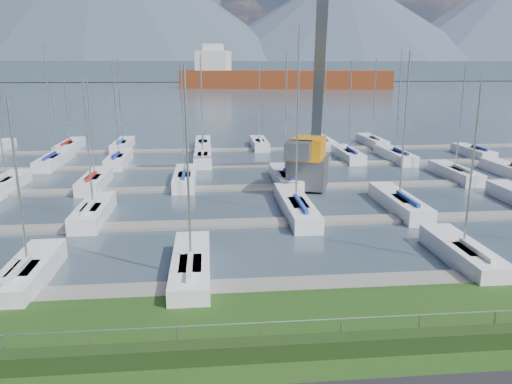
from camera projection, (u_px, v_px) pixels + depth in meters
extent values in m
cube|color=#3A4A56|center=(212.00, 84.00, 269.19)|extent=(800.00, 540.00, 0.20)
cube|color=#1D3212|center=(289.00, 348.00, 17.99)|extent=(80.00, 0.70, 0.70)
cylinder|color=gray|center=(288.00, 321.00, 18.16)|extent=(80.00, 0.04, 0.04)
cube|color=#40505E|center=(210.00, 71.00, 335.07)|extent=(900.00, 80.00, 12.00)
cone|color=#3C4957|center=(103.00, 1.00, 382.23)|extent=(340.00, 340.00, 115.00)
cone|color=#3F4A5C|center=(342.00, 24.00, 413.39)|extent=(300.00, 300.00, 85.00)
cube|color=slate|center=(268.00, 286.00, 24.30)|extent=(90.00, 1.60, 0.25)
cube|color=gray|center=(250.00, 223.00, 33.94)|extent=(90.00, 1.60, 0.25)
cube|color=slate|center=(241.00, 188.00, 43.58)|extent=(90.00, 1.60, 0.25)
cube|color=gray|center=(234.00, 166.00, 53.22)|extent=(90.00, 1.60, 0.25)
cube|color=slate|center=(230.00, 150.00, 62.86)|extent=(90.00, 1.60, 0.25)
cube|color=#515258|center=(308.00, 173.00, 43.05)|extent=(4.12, 4.12, 2.60)
cube|color=orange|center=(308.00, 148.00, 42.53)|extent=(3.63, 4.10, 1.80)
cube|color=#54575B|center=(321.00, 41.00, 44.79)|extent=(3.03, 11.21, 19.89)
cube|color=slate|center=(299.00, 150.00, 40.44)|extent=(2.64, 2.76, 1.40)
cube|color=maroon|center=(285.00, 82.00, 223.28)|extent=(94.36, 37.47, 10.00)
cube|color=silver|center=(213.00, 65.00, 225.16)|extent=(16.68, 16.68, 12.00)
cube|color=silver|center=(213.00, 49.00, 223.42)|extent=(9.53, 9.53, 4.00)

